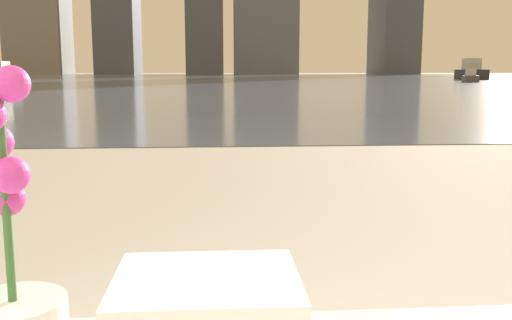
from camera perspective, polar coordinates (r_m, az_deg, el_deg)
potted_orchid at (r=0.88m, az=-23.23°, el=-11.51°), size 0.15×0.15×0.42m
harbor_water at (r=61.87m, az=-3.87°, el=8.14°), size 180.00×110.00×0.01m
harbor_boat_1 at (r=46.82m, az=20.66°, el=7.76°), size 1.71×2.89×1.02m
harbor_boat_3 at (r=59.57m, az=20.71°, el=8.24°), size 2.63×5.56×2.01m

